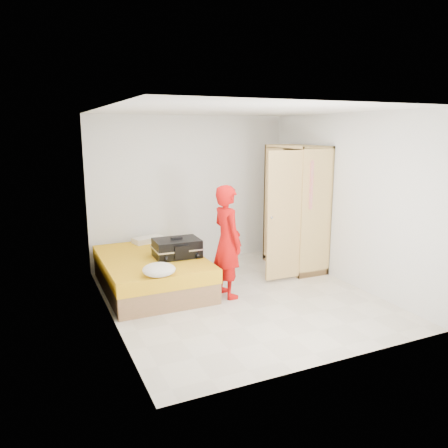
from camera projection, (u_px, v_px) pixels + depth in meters
name	position (u px, v px, depth m)	size (l,w,h in m)	color
room	(241.00, 208.00, 5.98)	(4.00, 4.02, 2.60)	beige
bed	(152.00, 272.00, 6.55)	(1.42, 2.02, 0.50)	#986645
wardrobe	(295.00, 211.00, 7.39)	(1.17, 1.20, 2.10)	#E2C96E
person	(227.00, 242.00, 6.16)	(0.59, 0.38, 1.61)	red
suitcase	(177.00, 248.00, 6.48)	(0.70, 0.53, 0.29)	black
round_cushion	(159.00, 270.00, 5.63)	(0.43, 0.43, 0.16)	white
pillow	(148.00, 240.00, 7.32)	(0.50, 0.25, 0.09)	white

